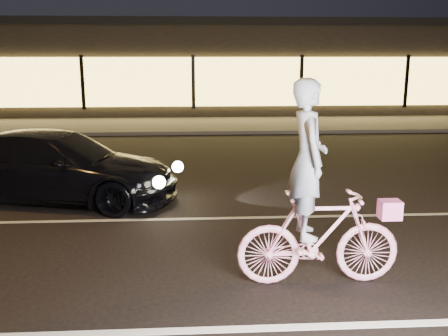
{
  "coord_description": "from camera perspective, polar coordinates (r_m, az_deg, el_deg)",
  "views": [
    {
      "loc": [
        0.02,
        -6.03,
        2.71
      ],
      "look_at": [
        0.42,
        0.6,
        1.2
      ],
      "focal_mm": 40.0,
      "sensor_mm": 36.0,
      "label": 1
    }
  ],
  "objects": [
    {
      "name": "ground",
      "position": [
        6.61,
        -3.37,
        -11.39
      ],
      "size": [
        90.0,
        90.0,
        0.0
      ],
      "primitive_type": "plane",
      "color": "black",
      "rests_on": "ground"
    },
    {
      "name": "lane_stripe_near",
      "position": [
        5.28,
        -3.33,
        -18.05
      ],
      "size": [
        60.0,
        0.12,
        0.01
      ],
      "primitive_type": "cube",
      "color": "silver",
      "rests_on": "ground"
    },
    {
      "name": "lane_stripe_far",
      "position": [
        8.47,
        -3.41,
        -5.8
      ],
      "size": [
        60.0,
        0.1,
        0.01
      ],
      "primitive_type": "cube",
      "color": "gray",
      "rests_on": "ground"
    },
    {
      "name": "sidewalk",
      "position": [
        19.21,
        -3.47,
        4.9
      ],
      "size": [
        30.0,
        4.0,
        0.12
      ],
      "primitive_type": "cube",
      "color": "#383533",
      "rests_on": "ground"
    },
    {
      "name": "storefront",
      "position": [
        25.0,
        -3.55,
        11.54
      ],
      "size": [
        25.4,
        8.42,
        4.2
      ],
      "color": "black",
      "rests_on": "ground"
    },
    {
      "name": "cyclist",
      "position": [
        5.99,
        10.47,
        -5.24
      ],
      "size": [
        1.96,
        0.67,
        2.46
      ],
      "rotation": [
        0.0,
        0.0,
        1.57
      ],
      "color": "#FF3879",
      "rests_on": "ground"
    },
    {
      "name": "sedan",
      "position": [
        9.86,
        -18.43,
        0.16
      ],
      "size": [
        4.82,
        2.83,
        1.31
      ],
      "rotation": [
        0.0,
        0.0,
        1.34
      ],
      "color": "black",
      "rests_on": "ground"
    }
  ]
}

